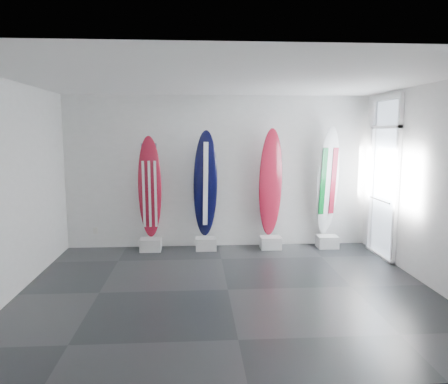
{
  "coord_description": "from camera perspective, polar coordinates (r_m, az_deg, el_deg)",
  "views": [
    {
      "loc": [
        -0.46,
        -6.03,
        2.29
      ],
      "look_at": [
        0.04,
        1.4,
        1.25
      ],
      "focal_mm": 34.55,
      "sensor_mm": 36.0,
      "label": 1
    }
  ],
  "objects": [
    {
      "name": "wall_right",
      "position": [
        6.99,
        25.86,
        0.67
      ],
      "size": [
        0.0,
        5.0,
        5.0
      ],
      "primitive_type": "plane",
      "rotation": [
        1.57,
        0.0,
        -1.57
      ],
      "color": "silver",
      "rests_on": "ground"
    },
    {
      "name": "display_block_navy",
      "position": [
        8.49,
        -2.4,
        -6.86
      ],
      "size": [
        0.4,
        0.3,
        0.24
      ],
      "primitive_type": "cube",
      "color": "silver",
      "rests_on": "floor"
    },
    {
      "name": "surfboard_swiss",
      "position": [
        8.49,
        6.18,
        1.22
      ],
      "size": [
        0.51,
        0.29,
        2.13
      ],
      "primitive_type": "ellipsoid",
      "rotation": [
        0.06,
        0.0,
        0.19
      ],
      "color": "maroon",
      "rests_on": "display_block_swiss"
    },
    {
      "name": "floor",
      "position": [
        6.46,
        0.51,
        -12.79
      ],
      "size": [
        6.0,
        6.0,
        0.0
      ],
      "primitive_type": "plane",
      "color": "black",
      "rests_on": "ground"
    },
    {
      "name": "wall_front",
      "position": [
        3.64,
        3.5,
        -4.55
      ],
      "size": [
        6.0,
        0.0,
        6.0
      ],
      "primitive_type": "plane",
      "rotation": [
        -1.57,
        0.0,
        0.0
      ],
      "color": "silver",
      "rests_on": "ground"
    },
    {
      "name": "ceiling",
      "position": [
        6.09,
        0.54,
        14.66
      ],
      "size": [
        6.0,
        6.0,
        0.0
      ],
      "primitive_type": "plane",
      "rotation": [
        3.14,
        0.0,
        0.0
      ],
      "color": "white",
      "rests_on": "wall_back"
    },
    {
      "name": "surfboard_italy",
      "position": [
        8.76,
        13.57,
        1.39
      ],
      "size": [
        0.54,
        0.39,
        2.17
      ],
      "primitive_type": "ellipsoid",
      "rotation": [
        0.08,
        0.0,
        0.28
      ],
      "color": "white",
      "rests_on": "display_block_italy"
    },
    {
      "name": "display_block_italy",
      "position": [
        8.88,
        13.51,
        -6.42
      ],
      "size": [
        0.4,
        0.3,
        0.24
      ],
      "primitive_type": "cube",
      "color": "silver",
      "rests_on": "floor"
    },
    {
      "name": "surfboard_usa",
      "position": [
        8.42,
        -9.79,
        0.6
      ],
      "size": [
        0.45,
        0.2,
        1.98
      ],
      "primitive_type": "ellipsoid",
      "rotation": [
        0.06,
        0.0,
        0.03
      ],
      "color": "maroon",
      "rests_on": "display_block_usa"
    },
    {
      "name": "wall_outlet",
      "position": [
        8.95,
        -16.64,
        -4.91
      ],
      "size": [
        0.09,
        0.02,
        0.13
      ],
      "primitive_type": "cube",
      "color": "silver",
      "rests_on": "wall_back"
    },
    {
      "name": "surfboard_navy",
      "position": [
        8.37,
        -2.46,
        1.03
      ],
      "size": [
        0.51,
        0.34,
        2.09
      ],
      "primitive_type": "ellipsoid",
      "rotation": [
        0.08,
        0.0,
        0.17
      ],
      "color": "black",
      "rests_on": "display_block_navy"
    },
    {
      "name": "wall_back",
      "position": [
        8.57,
        -0.74,
        2.66
      ],
      "size": [
        6.0,
        0.0,
        6.0
      ],
      "primitive_type": "plane",
      "rotation": [
        1.57,
        0.0,
        0.0
      ],
      "color": "silver",
      "rests_on": "ground"
    },
    {
      "name": "display_block_swiss",
      "position": [
        8.61,
        6.18,
        -6.69
      ],
      "size": [
        0.4,
        0.3,
        0.24
      ],
      "primitive_type": "cube",
      "color": "silver",
      "rests_on": "floor"
    },
    {
      "name": "glass_door",
      "position": [
        8.36,
        20.42,
        1.51
      ],
      "size": [
        0.12,
        1.16,
        2.85
      ],
      "primitive_type": null,
      "color": "white",
      "rests_on": "floor"
    },
    {
      "name": "wall_left",
      "position": [
        6.59,
        -26.48,
        0.24
      ],
      "size": [
        0.0,
        5.0,
        5.0
      ],
      "primitive_type": "plane",
      "rotation": [
        1.57,
        0.0,
        1.57
      ],
      "color": "silver",
      "rests_on": "ground"
    },
    {
      "name": "display_block_usa",
      "position": [
        8.53,
        -9.68,
        -6.9
      ],
      "size": [
        0.4,
        0.3,
        0.24
      ],
      "primitive_type": "cube",
      "color": "silver",
      "rests_on": "floor"
    }
  ]
}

